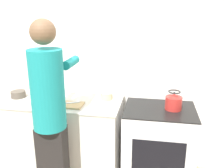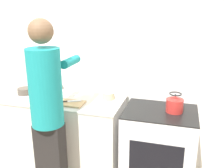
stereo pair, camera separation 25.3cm
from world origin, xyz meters
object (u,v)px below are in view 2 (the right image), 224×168
at_px(bowl_prep, 25,91).
at_px(canister_jar, 52,84).
at_px(cutting_board, 66,103).
at_px(oven, 158,149).
at_px(kettle, 175,104).
at_px(person, 48,109).
at_px(knife, 69,101).

xyz_separation_m(bowl_prep, canister_jar, (0.26, 0.20, 0.05)).
bearing_deg(cutting_board, oven, 6.75).
distance_m(kettle, canister_jar, 1.50).
xyz_separation_m(person, bowl_prep, (-0.62, 0.54, -0.06)).
xyz_separation_m(knife, bowl_prep, (-0.64, 0.13, 0.02)).
bearing_deg(person, knife, 86.83).
xyz_separation_m(oven, canister_jar, (-1.35, 0.23, 0.55)).
relative_size(knife, canister_jar, 1.35).
xyz_separation_m(knife, canister_jar, (-0.38, 0.33, 0.07)).
relative_size(oven, bowl_prep, 5.33).
distance_m(oven, canister_jar, 1.48).
bearing_deg(knife, oven, -20.38).
height_order(person, kettle, person).
height_order(kettle, bowl_prep, kettle).
xyz_separation_m(cutting_board, canister_jar, (-0.35, 0.35, 0.08)).
distance_m(person, knife, 0.42).
bearing_deg(kettle, knife, -174.02).
bearing_deg(bowl_prep, canister_jar, 37.64).
relative_size(knife, kettle, 1.18).
xyz_separation_m(person, cutting_board, (-0.01, 0.39, -0.09)).
relative_size(knife, bowl_prep, 1.40).
bearing_deg(kettle, canister_jar, 171.90).
relative_size(oven, person, 0.49).
height_order(kettle, canister_jar, kettle).
height_order(oven, canister_jar, canister_jar).
distance_m(cutting_board, knife, 0.04).
xyz_separation_m(person, canister_jar, (-0.36, 0.74, -0.01)).
relative_size(cutting_board, bowl_prep, 2.38).
bearing_deg(oven, kettle, 7.69).
bearing_deg(canister_jar, oven, -9.62).
distance_m(cutting_board, bowl_prep, 0.63).
bearing_deg(knife, canister_jar, 113.33).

